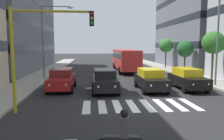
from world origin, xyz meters
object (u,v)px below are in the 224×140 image
street_lamp_left (214,30)px  street_lamp_right (48,34)px  car_3 (62,79)px  street_tree_3 (166,46)px  car_2 (105,80)px  street_tree_2 (185,49)px  traffic_light_gantry (36,43)px  car_0 (187,79)px  car_1 (151,79)px  street_tree_1 (213,43)px  motorcycle_with_rider (122,137)px  bus_behind_traffic (125,58)px

street_lamp_left → street_lamp_right: size_ratio=1.03×
car_3 → street_tree_3: street_tree_3 is taller
car_2 → street_tree_2: (-10.81, -9.94, 2.28)m
car_3 → traffic_light_gantry: bearing=86.0°
car_0 → car_1: size_ratio=1.00×
street_tree_1 → motorcycle_with_rider: bearing=51.3°
car_2 → bus_behind_traffic: bearing=-105.4°
motorcycle_with_rider → street_tree_3: size_ratio=0.37×
car_2 → street_tree_2: size_ratio=1.09×
car_1 → motorcycle_with_rider: 10.80m
car_3 → street_lamp_right: (2.11, -5.65, 3.91)m
car_0 → street_tree_1: 5.73m
bus_behind_traffic → street_tree_2: (-7.14, 3.42, 1.31)m
traffic_light_gantry → street_tree_3: (-14.53, -21.84, -0.10)m
street_lamp_left → street_tree_2: 9.08m
car_0 → street_tree_1: size_ratio=0.93×
car_2 → car_3: same height
car_1 → street_lamp_right: street_lamp_right is taller
motorcycle_with_rider → street_tree_1: bearing=-128.7°
street_tree_1 → car_1: bearing=24.5°
car_0 → car_1: 3.13m
car_1 → car_2: size_ratio=1.00×
car_1 → car_0: bearing=-177.5°
motorcycle_with_rider → traffic_light_gantry: 6.98m
car_0 → street_tree_3: bearing=-103.3°
car_2 → street_lamp_left: street_lamp_left is taller
street_lamp_left → bus_behind_traffic: bearing=-65.1°
street_lamp_right → car_0: bearing=152.9°
bus_behind_traffic → car_2: bearing=74.6°
car_3 → street_tree_2: size_ratio=1.09×
car_3 → street_tree_3: (-14.12, -15.90, 2.71)m
car_1 → traffic_light_gantry: bearing=34.4°
car_1 → street_tree_3: 18.33m
car_0 → car_3: size_ratio=1.00×
car_2 → traffic_light_gantry: 6.90m
bus_behind_traffic → street_tree_1: street_tree_1 is taller
car_3 → traffic_light_gantry: 6.58m
street_tree_1 → car_3: bearing=9.6°
car_2 → street_lamp_right: street_lamp_right is taller
street_tree_2 → street_tree_3: bearing=-89.2°
bus_behind_traffic → street_tree_1: bearing=124.8°
car_0 → car_1: (3.13, 0.14, 0.00)m
car_3 → street_tree_1: street_tree_1 is taller
motorcycle_with_rider → street_lamp_left: bearing=-130.1°
car_1 → bus_behind_traffic: (0.00, -13.23, 0.97)m
traffic_light_gantry → street_tree_3: size_ratio=1.21×
car_0 → street_tree_3: street_tree_3 is taller
traffic_light_gantry → street_tree_2: (-14.63, -14.94, -0.53)m
street_tree_2 → street_lamp_right: bearing=11.6°
motorcycle_with_rider → street_tree_3: street_tree_3 is taller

